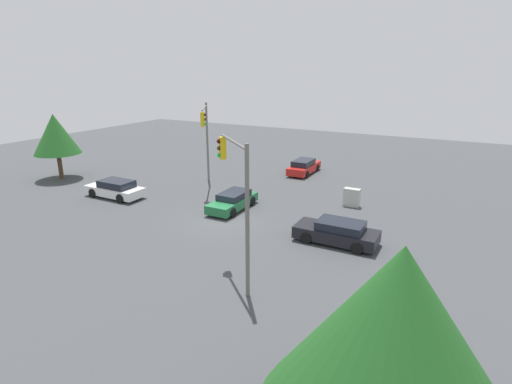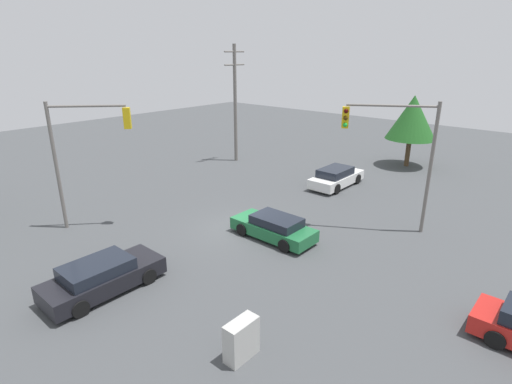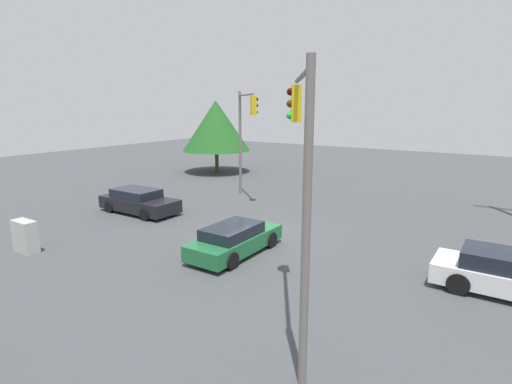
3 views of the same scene
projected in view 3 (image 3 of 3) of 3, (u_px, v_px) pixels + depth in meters
ground_plane at (254, 238)px, 17.92m from camera, size 80.00×80.00×0.00m
sedan_dark at (139, 201)px, 21.96m from camera, size 4.63×2.00×1.32m
sedan_white at (512, 275)px, 12.40m from camera, size 4.65×1.95×1.35m
sedan_green at (235, 239)px, 15.88m from camera, size 1.86×4.42×1.22m
traffic_signal_main at (245, 126)px, 24.56m from camera, size 3.09×2.88×6.68m
traffic_signal_cross at (301, 158)px, 9.24m from camera, size 2.58×4.00×6.75m
electrical_cabinet at (25, 236)px, 16.07m from camera, size 1.14×0.52×1.31m
tree_corner at (216, 126)px, 34.48m from camera, size 5.86×5.86×6.24m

